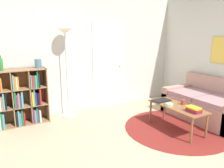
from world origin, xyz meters
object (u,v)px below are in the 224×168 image
at_px(couch, 208,105).
at_px(bowl, 169,105).
at_px(floor_lamp, 66,46).
at_px(bookshelf, 19,99).
at_px(laptop, 161,100).
at_px(cup, 183,102).
at_px(bottle_middle, 1,64).
at_px(vase_on_shelf, 38,64).
at_px(coffee_table, 177,108).

height_order(couch, bowl, couch).
relative_size(floor_lamp, bowl, 13.16).
relative_size(bookshelf, laptop, 3.06).
height_order(couch, cup, couch).
xyz_separation_m(laptop, bottle_middle, (-2.62, 1.31, 0.72)).
height_order(bowl, vase_on_shelf, vase_on_shelf).
distance_m(couch, laptop, 1.09).
xyz_separation_m(bookshelf, coffee_table, (2.42, -1.67, -0.11)).
bearing_deg(bottle_middle, coffee_table, -32.18).
bearing_deg(couch, cup, -173.22).
distance_m(bookshelf, couch, 3.77).
distance_m(couch, coffee_table, 1.01).
distance_m(bookshelf, coffee_table, 2.94).
distance_m(bookshelf, laptop, 2.71).
height_order(floor_lamp, bottle_middle, floor_lamp).
height_order(bowl, bottle_middle, bottle_middle).
relative_size(bookshelf, couch, 0.65).
bearing_deg(cup, bowl, 166.96).
xyz_separation_m(cup, bottle_middle, (-2.81, 1.68, 0.68)).
height_order(coffee_table, cup, cup).
distance_m(bookshelf, bowl, 2.80).
bearing_deg(bottle_middle, bookshelf, -0.05).
distance_m(bookshelf, vase_on_shelf, 0.75).
bearing_deg(bottle_middle, bowl, -32.52).
bearing_deg(coffee_table, vase_on_shelf, 140.33).
bearing_deg(bookshelf, floor_lamp, -2.95).
relative_size(floor_lamp, bottle_middle, 6.63).
bearing_deg(couch, coffee_table, -174.39).
bearing_deg(cup, floor_lamp, 134.95).
relative_size(bowl, cup, 1.55).
distance_m(couch, vase_on_shelf, 3.52).
relative_size(bookshelf, bottle_middle, 3.91).
xyz_separation_m(bookshelf, laptop, (2.38, -1.31, -0.05)).
bearing_deg(floor_lamp, coffee_table, -47.67).
relative_size(bottle_middle, vase_on_shelf, 1.58).
xyz_separation_m(bowl, cup, (0.28, -0.06, 0.02)).
height_order(floor_lamp, bowl, floor_lamp).
bearing_deg(laptop, cup, -63.24).
bearing_deg(coffee_table, bottle_middle, 147.82).
bearing_deg(bookshelf, bowl, -35.22).
distance_m(floor_lamp, couch, 3.15).
xyz_separation_m(bottle_middle, vase_on_shelf, (0.64, 0.00, -0.03)).
height_order(bookshelf, bottle_middle, bottle_middle).
xyz_separation_m(coffee_table, bottle_middle, (-2.66, 1.67, 0.78)).
height_order(bookshelf, coffee_table, bookshelf).
xyz_separation_m(bookshelf, bottle_middle, (-0.25, 0.00, 0.67)).
bearing_deg(laptop, floor_lamp, 138.79).
height_order(bookshelf, vase_on_shelf, vase_on_shelf).
height_order(floor_lamp, vase_on_shelf, floor_lamp).
distance_m(laptop, bottle_middle, 3.02).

